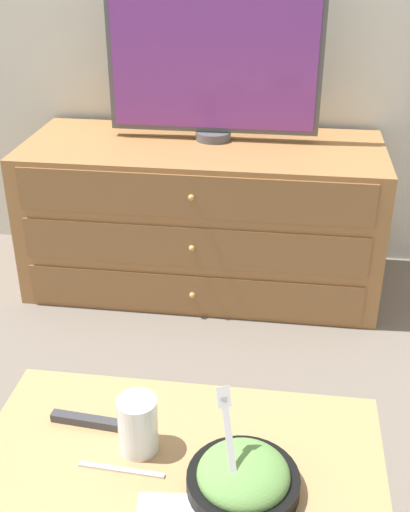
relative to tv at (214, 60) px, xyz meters
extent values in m
plane|color=#70665B|center=(-0.07, 0.24, -0.91)|extent=(12.00, 12.00, 0.00)
cube|color=#9E6B3D|center=(-0.03, -0.07, -0.61)|extent=(1.41, 0.57, 0.61)
cube|color=brown|center=(-0.03, -0.36, -0.81)|extent=(1.29, 0.01, 0.16)
sphere|color=tan|center=(-0.03, -0.37, -0.81)|extent=(0.02, 0.02, 0.02)
cube|color=brown|center=(-0.03, -0.36, -0.61)|extent=(1.29, 0.01, 0.16)
sphere|color=tan|center=(-0.03, -0.37, -0.61)|extent=(0.02, 0.02, 0.02)
cube|color=brown|center=(-0.03, -0.36, -0.41)|extent=(1.29, 0.01, 0.16)
sphere|color=tan|center=(-0.03, -0.37, -0.41)|extent=(0.02, 0.02, 0.02)
cylinder|color=#515156|center=(0.00, 0.00, -0.29)|extent=(0.14, 0.14, 0.03)
cube|color=#515156|center=(0.00, 0.00, 0.01)|extent=(0.82, 0.04, 0.56)
cube|color=#7A3893|center=(0.00, -0.02, 0.01)|extent=(0.78, 0.01, 0.52)
cube|color=tan|center=(0.13, -1.62, -0.44)|extent=(0.77, 0.52, 0.02)
cylinder|color=#9C7549|center=(-0.22, -1.40, -0.68)|extent=(0.04, 0.04, 0.46)
cylinder|color=#9C7549|center=(0.48, -1.40, -0.68)|extent=(0.04, 0.04, 0.46)
cylinder|color=black|center=(0.26, -1.64, -0.42)|extent=(0.20, 0.20, 0.03)
ellipsoid|color=#66994C|center=(0.26, -1.64, -0.40)|extent=(0.16, 0.16, 0.07)
cube|color=silver|center=(0.24, -1.65, -0.33)|extent=(0.05, 0.09, 0.15)
cube|color=silver|center=(0.22, -1.61, -0.25)|extent=(0.03, 0.03, 0.03)
cylinder|color=#9E6638|center=(0.05, -1.56, -0.40)|extent=(0.07, 0.07, 0.07)
cylinder|color=white|center=(0.05, -1.56, -0.37)|extent=(0.08, 0.08, 0.12)
cube|color=silver|center=(0.03, -1.62, -0.43)|extent=(0.16, 0.02, 0.01)
cube|color=#38383D|center=(-0.06, -1.51, -0.42)|extent=(0.15, 0.03, 0.02)
camera|label=1|loc=(0.30, -2.46, 0.47)|focal=45.00mm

